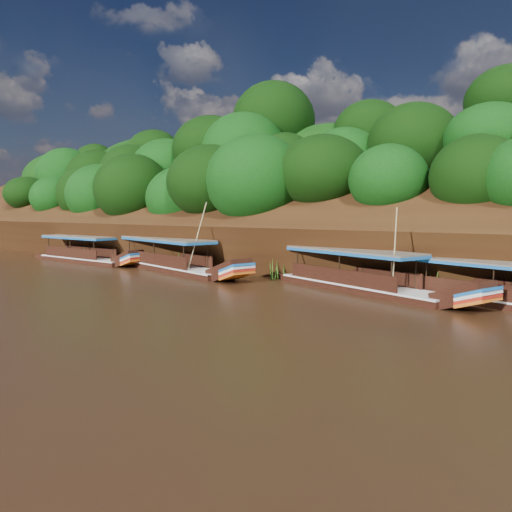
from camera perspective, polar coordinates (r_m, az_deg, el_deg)
The scene contains 6 objects.
ground at distance 26.04m, azimuth -0.47°, elevation -5.80°, with size 160.00×160.00×0.00m, color black.
riverbank at distance 45.86m, azimuth 17.01°, elevation 1.15°, with size 120.00×30.06×19.40m.
boat_1 at distance 30.86m, azimuth 12.84°, elevation -3.11°, with size 14.64×6.66×5.63m.
boat_2 at distance 40.84m, azimuth -9.04°, elevation -0.97°, with size 17.08×6.28×6.09m.
boat_3 at distance 49.97m, azimuth -18.56°, elevation -0.09°, with size 14.13×2.84×2.99m.
reeds at distance 35.22m, azimuth 5.34°, elevation -1.57°, with size 48.49×2.56×1.88m.
Camera 1 is at (15.50, -20.32, 5.00)m, focal length 35.00 mm.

